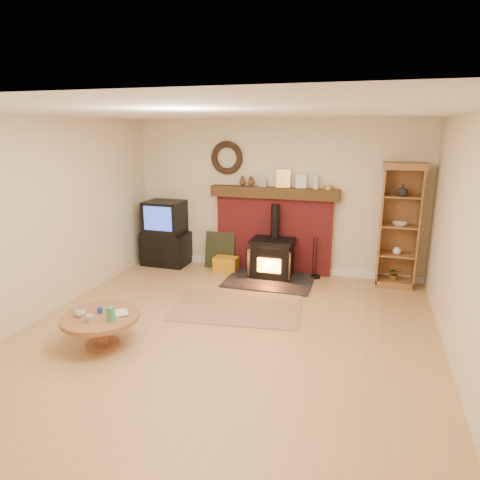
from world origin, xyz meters
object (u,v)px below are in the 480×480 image
(tv_unit, at_px, (166,234))
(coffee_table, at_px, (100,321))
(curio_cabinet, at_px, (399,226))
(wood_stove, at_px, (272,260))

(tv_unit, distance_m, coffee_table, 3.11)
(coffee_table, bearing_deg, tv_unit, 102.74)
(tv_unit, xyz_separation_m, curio_cabinet, (3.99, 0.09, 0.41))
(wood_stove, xyz_separation_m, tv_unit, (-2.04, 0.20, 0.24))
(wood_stove, height_order, curio_cabinet, curio_cabinet)
(wood_stove, bearing_deg, curio_cabinet, 8.35)
(wood_stove, relative_size, coffee_table, 1.58)
(curio_cabinet, distance_m, coffee_table, 4.59)
(wood_stove, relative_size, curio_cabinet, 0.72)
(curio_cabinet, height_order, coffee_table, curio_cabinet)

